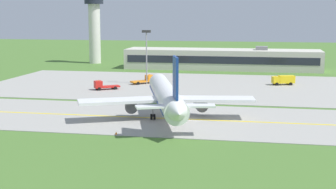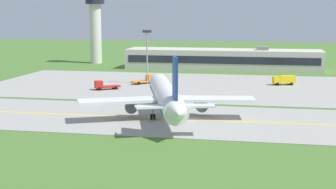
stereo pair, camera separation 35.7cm
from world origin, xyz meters
name	(u,v)px [view 1 (the left image)]	position (x,y,z in m)	size (l,w,h in m)	color
ground_plane	(190,120)	(0.00, 0.00, 0.00)	(500.00, 500.00, 0.00)	#47702D
taxiway_strip	(190,120)	(0.00, 0.00, 0.05)	(240.00, 28.00, 0.10)	#9E9B93
apron_pad	(250,87)	(10.00, 42.00, 0.05)	(140.00, 52.00, 0.10)	#9E9B93
taxiway_centreline	(190,119)	(0.00, 0.00, 0.11)	(220.00, 0.60, 0.01)	yellow
airplane_lead	(166,96)	(-4.50, 0.92, 4.13)	(31.89, 38.90, 12.70)	white
service_truck_baggage	(283,80)	(18.61, 47.90, 1.53)	(6.34, 3.81, 2.60)	yellow
service_truck_fuel	(103,85)	(-26.51, 30.83, 1.18)	(6.44, 5.29, 2.59)	red
service_truck_catering	(145,80)	(-18.49, 43.57, 1.18)	(6.10, 5.84, 2.59)	orange
terminal_building	(222,59)	(-0.66, 83.54, 3.42)	(66.46, 13.92, 8.02)	beige
control_tower	(94,20)	(-50.52, 95.07, 16.54)	(7.60, 7.60, 27.52)	silver
apron_light_mast	(146,50)	(-17.96, 42.80, 9.33)	(2.40, 0.50, 14.70)	gray
traffic_cone_near_edge	(116,133)	(-9.94, -13.39, 0.30)	(0.44, 0.44, 0.60)	orange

